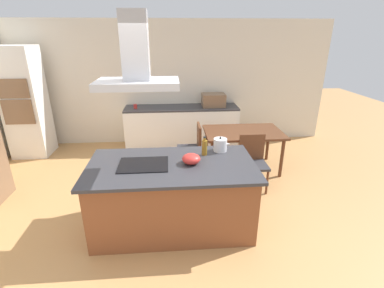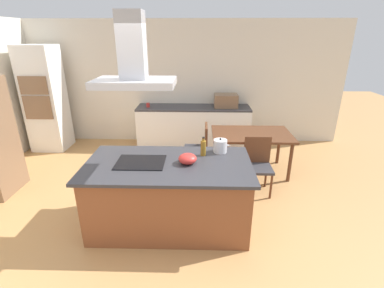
{
  "view_description": "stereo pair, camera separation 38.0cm",
  "coord_description": "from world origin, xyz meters",
  "px_view_note": "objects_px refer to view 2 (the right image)",
  "views": [
    {
      "loc": [
        0.0,
        -3.13,
        2.4
      ],
      "look_at": [
        0.29,
        0.4,
        1.0
      ],
      "focal_mm": 26.16,
      "sensor_mm": 36.0,
      "label": 1
    },
    {
      "loc": [
        0.38,
        -3.14,
        2.4
      ],
      "look_at": [
        0.29,
        0.4,
        1.0
      ],
      "focal_mm": 26.16,
      "sensor_mm": 36.0,
      "label": 2
    }
  ],
  "objects_px": {
    "mixing_bowl": "(188,159)",
    "countertop_microwave": "(226,101)",
    "olive_oil_bottle": "(203,148)",
    "dining_table": "(251,138)",
    "cooktop": "(141,162)",
    "chair_facing_island": "(258,161)",
    "range_hood": "(133,63)",
    "coffee_mug_red": "(148,105)",
    "wall_oven_stack": "(45,99)",
    "chair_at_left_end": "(200,145)",
    "tea_kettle": "(220,146)"
  },
  "relations": [
    {
      "from": "mixing_bowl",
      "to": "countertop_microwave",
      "type": "xyz_separation_m",
      "value": [
        0.72,
        2.88,
        0.08
      ]
    },
    {
      "from": "olive_oil_bottle",
      "to": "dining_table",
      "type": "xyz_separation_m",
      "value": [
        0.88,
        1.33,
        -0.34
      ]
    },
    {
      "from": "cooktop",
      "to": "chair_facing_island",
      "type": "bearing_deg",
      "value": 28.9
    },
    {
      "from": "dining_table",
      "to": "range_hood",
      "type": "bearing_deg",
      "value": -136.41
    },
    {
      "from": "olive_oil_bottle",
      "to": "countertop_microwave",
      "type": "relative_size",
      "value": 0.51
    },
    {
      "from": "coffee_mug_red",
      "to": "dining_table",
      "type": "xyz_separation_m",
      "value": [
        2.06,
        -1.24,
        -0.28
      ]
    },
    {
      "from": "cooktop",
      "to": "wall_oven_stack",
      "type": "bearing_deg",
      "value": 134.0
    },
    {
      "from": "wall_oven_stack",
      "to": "chair_facing_island",
      "type": "bearing_deg",
      "value": -22.28
    },
    {
      "from": "cooktop",
      "to": "chair_facing_island",
      "type": "relative_size",
      "value": 0.67
    },
    {
      "from": "mixing_bowl",
      "to": "coffee_mug_red",
      "type": "relative_size",
      "value": 2.53
    },
    {
      "from": "chair_facing_island",
      "to": "range_hood",
      "type": "xyz_separation_m",
      "value": [
        -1.66,
        -0.92,
        1.59
      ]
    },
    {
      "from": "range_hood",
      "to": "dining_table",
      "type": "bearing_deg",
      "value": 43.59
    },
    {
      "from": "mixing_bowl",
      "to": "dining_table",
      "type": "bearing_deg",
      "value": 55.77
    },
    {
      "from": "cooktop",
      "to": "countertop_microwave",
      "type": "distance_m",
      "value": 3.16
    },
    {
      "from": "chair_facing_island",
      "to": "range_hood",
      "type": "distance_m",
      "value": 2.48
    },
    {
      "from": "chair_facing_island",
      "to": "dining_table",
      "type": "bearing_deg",
      "value": 90.0
    },
    {
      "from": "cooktop",
      "to": "chair_at_left_end",
      "type": "distance_m",
      "value": 1.8
    },
    {
      "from": "cooktop",
      "to": "olive_oil_bottle",
      "type": "bearing_deg",
      "value": 17.94
    },
    {
      "from": "tea_kettle",
      "to": "range_hood",
      "type": "bearing_deg",
      "value": -160.0
    },
    {
      "from": "tea_kettle",
      "to": "wall_oven_stack",
      "type": "distance_m",
      "value": 4.24
    },
    {
      "from": "mixing_bowl",
      "to": "chair_at_left_end",
      "type": "relative_size",
      "value": 0.26
    },
    {
      "from": "mixing_bowl",
      "to": "range_hood",
      "type": "xyz_separation_m",
      "value": [
        -0.59,
        -0.0,
        1.14
      ]
    },
    {
      "from": "countertop_microwave",
      "to": "chair_facing_island",
      "type": "relative_size",
      "value": 0.56
    },
    {
      "from": "countertop_microwave",
      "to": "mixing_bowl",
      "type": "bearing_deg",
      "value": -103.95
    },
    {
      "from": "cooktop",
      "to": "range_hood",
      "type": "height_order",
      "value": "range_hood"
    },
    {
      "from": "range_hood",
      "to": "tea_kettle",
      "type": "bearing_deg",
      "value": 20.0
    },
    {
      "from": "cooktop",
      "to": "chair_at_left_end",
      "type": "relative_size",
      "value": 0.67
    },
    {
      "from": "coffee_mug_red",
      "to": "chair_at_left_end",
      "type": "xyz_separation_m",
      "value": [
        1.15,
        -1.24,
        -0.44
      ]
    },
    {
      "from": "dining_table",
      "to": "range_hood",
      "type": "distance_m",
      "value": 2.71
    },
    {
      "from": "chair_at_left_end",
      "to": "range_hood",
      "type": "relative_size",
      "value": 0.99
    },
    {
      "from": "countertop_microwave",
      "to": "coffee_mug_red",
      "type": "distance_m",
      "value": 1.7
    },
    {
      "from": "mixing_bowl",
      "to": "olive_oil_bottle",
      "type": "bearing_deg",
      "value": 52.13
    },
    {
      "from": "chair_facing_island",
      "to": "range_hood",
      "type": "height_order",
      "value": "range_hood"
    },
    {
      "from": "mixing_bowl",
      "to": "chair_facing_island",
      "type": "height_order",
      "value": "mixing_bowl"
    },
    {
      "from": "countertop_microwave",
      "to": "coffee_mug_red",
      "type": "bearing_deg",
      "value": -178.21
    },
    {
      "from": "coffee_mug_red",
      "to": "dining_table",
      "type": "distance_m",
      "value": 2.42
    },
    {
      "from": "olive_oil_bottle",
      "to": "coffee_mug_red",
      "type": "distance_m",
      "value": 2.83
    },
    {
      "from": "cooktop",
      "to": "mixing_bowl",
      "type": "distance_m",
      "value": 0.59
    },
    {
      "from": "coffee_mug_red",
      "to": "dining_table",
      "type": "relative_size",
      "value": 0.06
    },
    {
      "from": "wall_oven_stack",
      "to": "chair_at_left_end",
      "type": "bearing_deg",
      "value": -17.84
    },
    {
      "from": "tea_kettle",
      "to": "coffee_mug_red",
      "type": "xyz_separation_m",
      "value": [
        -1.41,
        2.46,
        -0.04
      ]
    },
    {
      "from": "tea_kettle",
      "to": "range_hood",
      "type": "relative_size",
      "value": 0.26
    },
    {
      "from": "cooktop",
      "to": "chair_at_left_end",
      "type": "bearing_deg",
      "value": 64.72
    },
    {
      "from": "cooktop",
      "to": "mixing_bowl",
      "type": "height_order",
      "value": "mixing_bowl"
    },
    {
      "from": "cooktop",
      "to": "olive_oil_bottle",
      "type": "relative_size",
      "value": 2.36
    },
    {
      "from": "dining_table",
      "to": "chair_at_left_end",
      "type": "height_order",
      "value": "chair_at_left_end"
    },
    {
      "from": "dining_table",
      "to": "chair_facing_island",
      "type": "bearing_deg",
      "value": -90.0
    },
    {
      "from": "wall_oven_stack",
      "to": "olive_oil_bottle",
      "type": "bearing_deg",
      "value": -35.63
    },
    {
      "from": "olive_oil_bottle",
      "to": "mixing_bowl",
      "type": "distance_m",
      "value": 0.32
    },
    {
      "from": "coffee_mug_red",
      "to": "chair_facing_island",
      "type": "bearing_deg",
      "value": -42.81
    }
  ]
}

